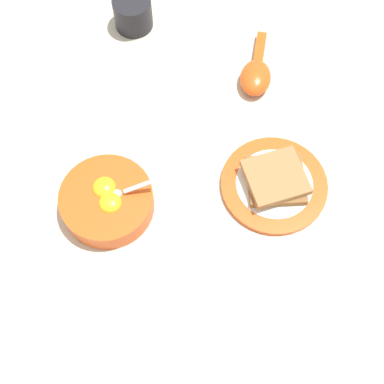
{
  "coord_description": "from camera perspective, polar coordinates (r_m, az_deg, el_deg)",
  "views": [
    {
      "loc": [
        0.2,
        0.51,
        0.83
      ],
      "look_at": [
        0.03,
        0.18,
        0.02
      ],
      "focal_mm": 50.0,
      "sensor_mm": 36.0,
      "label": 1
    }
  ],
  "objects": [
    {
      "name": "ground_plane",
      "position": [
        1.0,
        -3.47,
        8.44
      ],
      "size": [
        3.0,
        3.0,
        0.0
      ],
      "primitive_type": "plane",
      "color": "beige"
    },
    {
      "name": "drinking_cup",
      "position": [
        1.1,
        -6.34,
        18.51
      ],
      "size": [
        0.08,
        0.08,
        0.06
      ],
      "color": "black",
      "rests_on": "ground_plane"
    },
    {
      "name": "soup_spoon",
      "position": [
        1.03,
        6.83,
        12.35
      ],
      "size": [
        0.12,
        0.14,
        0.04
      ],
      "color": "#DB5119",
      "rests_on": "ground_plane"
    },
    {
      "name": "toast_plate",
      "position": [
        0.93,
        8.73,
        0.77
      ],
      "size": [
        0.18,
        0.18,
        0.01
      ],
      "color": "#DB5119",
      "rests_on": "ground_plane"
    },
    {
      "name": "egg_bowl",
      "position": [
        0.89,
        -9.04,
        -0.93
      ],
      "size": [
        0.16,
        0.15,
        0.07
      ],
      "color": "#DB5119",
      "rests_on": "ground_plane"
    },
    {
      "name": "toast_sandwich",
      "position": [
        0.91,
        8.92,
        1.41
      ],
      "size": [
        0.13,
        0.12,
        0.03
      ],
      "color": "brown",
      "rests_on": "toast_plate"
    }
  ]
}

